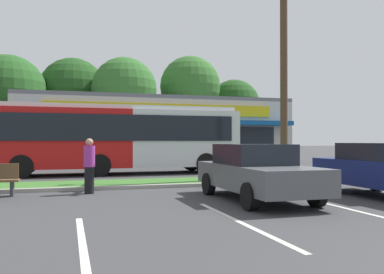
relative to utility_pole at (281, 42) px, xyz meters
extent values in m
cube|color=#386B28|center=(-3.41, -0.18, -5.57)|extent=(56.00, 2.20, 0.12)
cube|color=#99968C|center=(-3.41, -1.40, -5.57)|extent=(56.00, 0.24, 0.12)
cube|color=silver|center=(-8.07, -8.66, -5.62)|extent=(0.12, 4.80, 0.01)
cube|color=silver|center=(-5.08, -7.54, -5.62)|extent=(0.12, 4.80, 0.01)
cube|color=silver|center=(-2.05, -6.30, -5.62)|extent=(0.12, 4.80, 0.01)
cube|color=#BCB7AD|center=(-1.20, 21.20, -3.18)|extent=(22.26, 10.56, 4.90)
cube|color=black|center=(-1.20, 15.88, -4.16)|extent=(18.69, 0.08, 2.55)
cube|color=#0F4C8C|center=(-1.20, 15.22, -2.59)|extent=(20.92, 1.40, 0.35)
cube|color=gold|center=(-1.20, 15.84, -1.61)|extent=(17.80, 0.16, 0.88)
cube|color=slate|center=(-1.20, 21.20, -0.58)|extent=(22.26, 10.56, 0.30)
cylinder|color=#473323|center=(-14.04, 29.41, -3.76)|extent=(0.44, 0.44, 3.73)
sphere|color=#23511E|center=(-14.04, 29.41, 0.87)|extent=(7.37, 7.37, 7.37)
cylinder|color=#473323|center=(-7.84, 32.11, -3.49)|extent=(0.44, 0.44, 4.27)
sphere|color=#1E4719|center=(-7.84, 32.11, 1.42)|extent=(7.39, 7.39, 7.39)
cylinder|color=#473323|center=(-2.71, 28.08, -3.42)|extent=(0.44, 0.44, 4.42)
sphere|color=#2D6026|center=(-2.71, 28.08, 1.33)|extent=(6.77, 6.77, 6.77)
cylinder|color=#473323|center=(4.92, 29.53, -3.02)|extent=(0.44, 0.44, 5.22)
sphere|color=#2D6026|center=(4.92, 29.53, 2.16)|extent=(6.84, 6.84, 6.84)
cylinder|color=#473323|center=(11.19, 31.64, -3.82)|extent=(0.44, 0.44, 3.62)
sphere|color=#1E4719|center=(11.19, 31.64, 0.35)|extent=(6.28, 6.28, 6.28)
cylinder|color=#4C3826|center=(0.13, -0.02, -0.35)|extent=(0.30, 0.30, 10.55)
cube|color=#B71414|center=(-8.72, 4.90, -3.93)|extent=(6.48, 2.59, 2.70)
cube|color=silver|center=(-2.85, 4.94, -3.93)|extent=(5.31, 2.59, 2.70)
cube|color=silver|center=(-6.08, 4.92, -2.48)|extent=(11.30, 2.37, 0.20)
cube|color=black|center=(-6.07, 3.62, -3.44)|extent=(10.82, 0.13, 1.19)
cube|color=black|center=(-0.17, 4.96, -3.60)|extent=(0.07, 2.17, 1.51)
cylinder|color=black|center=(-1.97, 6.12, -5.13)|extent=(1.00, 0.31, 1.00)
cylinder|color=black|center=(-1.96, 3.78, -5.13)|extent=(1.00, 0.31, 1.00)
cylinder|color=black|center=(-6.97, 6.09, -5.13)|extent=(1.00, 0.31, 1.00)
cylinder|color=black|center=(-6.95, 3.74, -5.13)|extent=(1.00, 0.31, 1.00)
cylinder|color=black|center=(-10.20, 6.07, -5.13)|extent=(1.00, 0.31, 1.00)
cylinder|color=black|center=(-10.19, 3.72, -5.13)|extent=(1.00, 0.31, 1.00)
cube|color=#333338|center=(-9.82, -2.20, -5.40)|extent=(0.08, 0.36, 0.45)
cube|color=#515459|center=(-3.46, -4.96, -4.99)|extent=(1.84, 4.61, 0.63)
cube|color=black|center=(-3.46, -4.73, -4.41)|extent=(1.62, 2.07, 0.54)
cylinder|color=black|center=(-2.59, -6.39, -5.31)|extent=(0.22, 0.64, 0.64)
cylinder|color=black|center=(-4.34, -6.39, -5.31)|extent=(0.22, 0.64, 0.64)
cylinder|color=black|center=(-2.59, -3.53, -5.31)|extent=(0.22, 0.64, 0.64)
cylinder|color=black|center=(-4.34, -3.53, -5.31)|extent=(0.22, 0.64, 0.64)
cube|color=black|center=(0.24, -5.32, -4.35)|extent=(1.58, 2.06, 0.49)
cylinder|color=black|center=(1.10, -4.13, -5.31)|extent=(0.22, 0.64, 0.64)
cylinder|color=black|center=(-0.61, -4.13, -5.31)|extent=(0.22, 0.64, 0.64)
cylinder|color=black|center=(-7.68, -2.25, -5.23)|extent=(0.28, 0.28, 0.80)
cylinder|color=#99338C|center=(-7.68, -2.25, -4.51)|extent=(0.33, 0.33, 0.63)
sphere|color=tan|center=(-7.68, -2.25, -4.08)|extent=(0.22, 0.22, 0.22)
camera|label=1|loc=(-8.28, -14.93, -4.05)|focal=38.38mm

